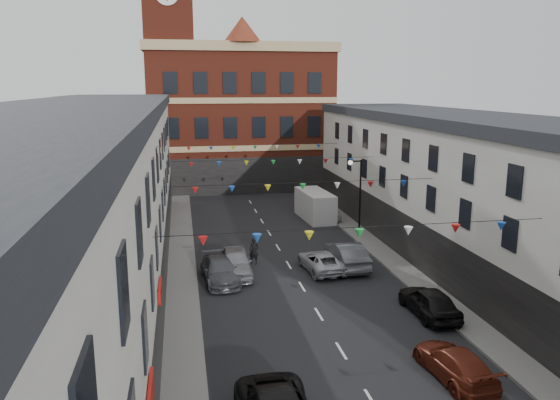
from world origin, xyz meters
TOP-DOWN VIEW (x-y plane):
  - ground at (0.00, 0.00)m, footprint 160.00×160.00m
  - pavement_left at (-6.90, 2.00)m, footprint 1.80×64.00m
  - pavement_right at (6.90, 2.00)m, footprint 1.80×64.00m
  - terrace_left at (-11.78, 1.00)m, footprint 8.40×56.00m
  - terrace_right at (11.78, 1.00)m, footprint 8.40×56.00m
  - civic_building at (0.00, 37.95)m, footprint 20.60×13.30m
  - clock_tower at (-7.50, 35.00)m, footprint 5.60×5.60m
  - distant_hill at (-4.00, 62.00)m, footprint 40.00×14.00m
  - street_lamp at (6.55, 14.00)m, footprint 1.10×0.36m
  - car_left_d at (-4.65, 5.77)m, footprint 2.36×4.96m
  - car_left_e at (-3.60, 6.73)m, footprint 2.10×4.87m
  - car_right_c at (3.81, -7.01)m, footprint 2.15×4.57m
  - car_right_d at (5.50, -1.12)m, footprint 1.90×4.47m
  - car_right_e at (3.60, 6.95)m, footprint 1.79×5.03m
  - car_right_f at (5.50, 19.75)m, footprint 2.45×4.86m
  - moving_car at (1.80, 6.55)m, footprint 2.53×4.75m
  - white_van at (4.71, 19.92)m, footprint 2.56×5.73m
  - pedestrian at (-2.20, 8.62)m, footprint 0.77×0.65m

SIDE VIEW (x-z plane):
  - ground at x=0.00m, z-range 0.00..0.00m
  - pavement_left at x=-6.90m, z-range 0.00..0.15m
  - pavement_right at x=6.90m, z-range 0.00..0.15m
  - moving_car at x=1.80m, z-range 0.00..1.27m
  - car_right_c at x=3.81m, z-range 0.00..1.29m
  - car_right_f at x=5.50m, z-range 0.00..1.32m
  - car_left_d at x=-4.65m, z-range 0.00..1.40m
  - car_right_d at x=5.50m, z-range 0.00..1.51m
  - car_left_e at x=-3.60m, z-range 0.00..1.64m
  - car_right_e at x=3.60m, z-range 0.00..1.65m
  - pedestrian at x=-2.20m, z-range 0.00..1.78m
  - white_van at x=4.71m, z-range 0.00..2.47m
  - street_lamp at x=6.55m, z-range 0.90..6.90m
  - terrace_right at x=11.78m, z-range 0.00..9.70m
  - distant_hill at x=-4.00m, z-range 0.00..10.00m
  - terrace_left at x=-11.78m, z-range 0.00..10.70m
  - civic_building at x=0.00m, z-range -1.11..17.39m
  - clock_tower at x=-7.50m, z-range -0.07..29.93m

